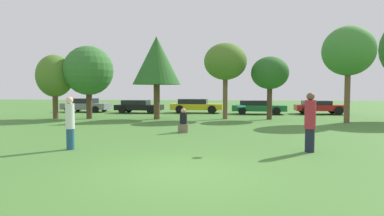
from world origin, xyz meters
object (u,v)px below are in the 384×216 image
frisbee (241,106)px  tree_5 (348,51)px  tree_1 (89,71)px  parked_car_yellow (196,105)px  tree_2 (157,61)px  bystander_sitting (183,122)px  tree_4 (270,73)px  tree_0 (55,76)px  parked_car_grey (85,105)px  parked_car_black (138,106)px  parked_car_red (319,107)px  person_catcher (310,122)px  parked_car_green (258,107)px  person_thrower (70,122)px  tree_3 (225,62)px

frisbee → tree_5: size_ratio=0.05×
tree_1 → parked_car_yellow: 10.03m
tree_1 → tree_2: bearing=2.5°
bystander_sitting → tree_4: (4.83, 7.53, 2.69)m
tree_0 → parked_car_grey: (-1.23, 7.15, -2.33)m
parked_car_yellow → parked_car_black: bearing=-170.0°
tree_5 → parked_car_red: (0.25, 7.35, -3.75)m
bystander_sitting → parked_car_red: bearing=54.0°
tree_1 → parked_car_red: size_ratio=1.26×
person_catcher → parked_car_yellow: bearing=-76.0°
frisbee → tree_0: bearing=140.2°
tree_0 → parked_car_green: size_ratio=1.00×
person_thrower → tree_0: 13.30m
frisbee → tree_1: size_ratio=0.05×
person_catcher → parked_car_red: 18.16m
parked_car_grey → parked_car_black: 5.40m
tree_2 → tree_3: bearing=8.9°
parked_car_yellow → parked_car_green: parked_car_yellow is taller
tree_0 → tree_1: tree_1 is taller
tree_0 → parked_car_green: tree_0 is taller
parked_car_black → parked_car_green: size_ratio=0.92×
tree_1 → parked_car_green: bearing=26.4°
tree_3 → tree_5: tree_5 is taller
tree_4 → tree_2: bearing=-174.1°
person_thrower → frisbee: (5.66, 0.46, 0.55)m
parked_car_grey → frisbee: bearing=-50.5°
tree_0 → tree_4: size_ratio=1.04×
tree_5 → parked_car_grey: size_ratio=1.36×
parked_car_green → parked_car_black: bearing=-178.7°
tree_2 → tree_3: 4.77m
person_thrower → parked_car_black: size_ratio=0.42×
tree_3 → tree_1: bearing=-174.4°
parked_car_black → tree_5: bearing=-22.4°
bystander_sitting → parked_car_yellow: size_ratio=0.25×
person_thrower → parked_car_black: bearing=95.7°
tree_2 → parked_car_black: tree_2 is taller
parked_car_yellow → parked_car_green: size_ratio=1.02×
person_thrower → parked_car_grey: person_thrower is taller
frisbee → bystander_sitting: frisbee is taller
tree_5 → parked_car_grey: (-20.70, 7.52, -3.72)m
person_thrower → tree_5: bearing=36.8°
person_thrower → person_catcher: person_catcher is taller
person_catcher → tree_4: 12.05m
tree_2 → parked_car_grey: 11.26m
frisbee → parked_car_yellow: bearing=101.3°
person_catcher → parked_car_grey: size_ratio=0.44×
tree_5 → person_thrower: bearing=-139.2°
bystander_sitting → parked_car_yellow: (-0.96, 13.36, 0.21)m
parked_car_black → tree_4: bearing=-23.7°
parked_car_yellow → tree_4: bearing=-43.9°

